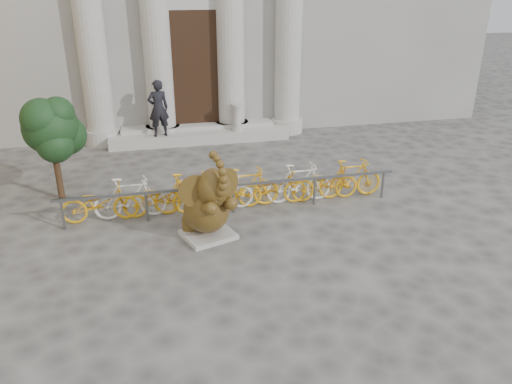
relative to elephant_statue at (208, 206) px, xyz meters
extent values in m
plane|color=#474442|center=(0.69, -2.39, -0.74)|extent=(80.00, 80.00, 0.00)
cube|color=black|center=(0.69, 7.53, 1.56)|extent=(2.40, 0.16, 4.00)
cylinder|color=#A8A59E|center=(-2.51, 7.41, 3.26)|extent=(0.90, 0.90, 8.00)
cylinder|color=#A8A59E|center=(-0.51, 7.41, 3.26)|extent=(0.90, 0.90, 8.00)
cylinder|color=#A8A59E|center=(1.89, 7.41, 3.26)|extent=(0.90, 0.90, 8.00)
cylinder|color=#A8A59E|center=(3.89, 7.41, 3.26)|extent=(0.90, 0.90, 8.00)
cube|color=#A8A59E|center=(0.69, 7.01, -0.56)|extent=(6.00, 1.20, 0.36)
cube|color=#A8A59E|center=(-0.01, 0.03, -0.69)|extent=(1.26, 1.19, 0.10)
ellipsoid|color=black|center=(-0.08, 0.24, -0.33)|extent=(1.07, 1.04, 0.65)
ellipsoid|color=black|center=(-0.02, 0.05, -0.05)|extent=(1.32, 1.47, 1.05)
cylinder|color=black|center=(-0.38, 0.28, -0.50)|extent=(0.39, 0.39, 0.26)
cylinder|color=black|center=(0.13, 0.46, -0.50)|extent=(0.39, 0.39, 0.26)
cylinder|color=black|center=(-0.10, -0.41, 0.15)|extent=(0.43, 0.65, 0.40)
cylinder|color=black|center=(0.33, -0.26, 0.15)|extent=(0.43, 0.65, 0.40)
ellipsoid|color=black|center=(0.10, -0.29, 0.52)|extent=(0.86, 0.84, 0.81)
cylinder|color=black|center=(-0.26, -0.29, 0.48)|extent=(0.69, 0.06, 0.69)
cylinder|color=black|center=(0.39, -0.07, 0.48)|extent=(0.58, 0.45, 0.69)
cone|color=beige|center=(0.05, -0.53, 0.36)|extent=(0.19, 0.23, 0.11)
cone|color=beige|center=(0.28, -0.45, 0.36)|extent=(0.09, 0.24, 0.11)
cube|color=slate|center=(0.75, 1.10, -0.04)|extent=(8.00, 0.06, 0.06)
cylinder|color=slate|center=(-3.05, 1.10, -0.39)|extent=(0.06, 0.06, 0.70)
cylinder|color=slate|center=(-1.25, 1.10, -0.39)|extent=(0.06, 0.06, 0.70)
cylinder|color=slate|center=(0.75, 1.10, -0.39)|extent=(0.06, 0.06, 0.70)
cylinder|color=slate|center=(2.75, 1.10, -0.39)|extent=(0.06, 0.06, 0.70)
cylinder|color=slate|center=(4.55, 1.10, -0.39)|extent=(0.06, 0.06, 0.70)
imported|color=#EDA515|center=(-2.27, 1.35, -0.24)|extent=(1.70, 0.50, 1.00)
imported|color=silver|center=(-1.60, 1.35, -0.24)|extent=(1.66, 0.47, 1.00)
imported|color=#EDA515|center=(-0.93, 1.35, -0.24)|extent=(1.70, 0.50, 1.00)
imported|color=#EDA515|center=(-0.26, 1.35, -0.24)|extent=(1.66, 0.47, 1.00)
imported|color=silver|center=(0.42, 1.35, -0.24)|extent=(1.70, 0.50, 1.00)
imported|color=#EDA515|center=(1.09, 1.35, -0.24)|extent=(1.66, 0.47, 1.00)
imported|color=#EDA515|center=(1.76, 1.35, -0.24)|extent=(1.70, 0.50, 1.00)
imported|color=silver|center=(2.43, 1.35, -0.24)|extent=(1.66, 0.47, 1.00)
imported|color=#EDA515|center=(3.10, 1.35, -0.24)|extent=(1.70, 0.50, 1.00)
imported|color=#EDA515|center=(3.78, 1.35, -0.24)|extent=(1.66, 0.47, 1.00)
cylinder|color=#332114|center=(-3.32, 2.90, 0.05)|extent=(0.16, 0.16, 1.58)
sphere|color=black|center=(-3.32, 2.90, 1.11)|extent=(1.32, 1.32, 1.32)
sphere|color=black|center=(-3.01, 3.08, 0.84)|extent=(0.97, 0.97, 0.97)
sphere|color=black|center=(-3.58, 3.12, 0.93)|extent=(0.88, 0.88, 0.88)
sphere|color=black|center=(-3.23, 2.64, 0.75)|extent=(0.88, 0.88, 0.88)
sphere|color=black|center=(-3.45, 2.73, 1.37)|extent=(0.97, 0.97, 0.97)
sphere|color=black|center=(-3.10, 2.81, 1.46)|extent=(0.79, 0.79, 0.79)
imported|color=black|center=(-0.64, 6.66, 0.54)|extent=(0.74, 0.56, 1.83)
cylinder|color=#A8A59E|center=(1.95, 6.71, -0.32)|extent=(0.37, 0.37, 0.11)
cylinder|color=#A8A59E|center=(1.95, 6.71, 0.04)|extent=(0.26, 0.26, 0.84)
cylinder|color=#A8A59E|center=(1.95, 6.71, 0.49)|extent=(0.37, 0.37, 0.09)
camera|label=1|loc=(-1.17, -9.43, 4.35)|focal=35.00mm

